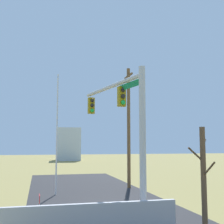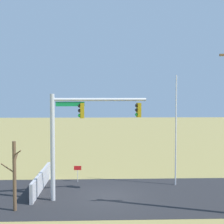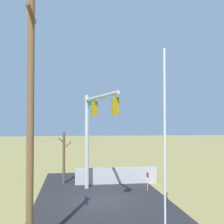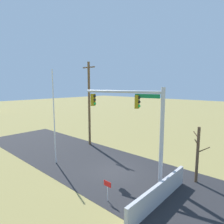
# 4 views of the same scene
# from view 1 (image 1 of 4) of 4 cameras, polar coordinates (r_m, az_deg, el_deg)

# --- Properties ---
(ground_plane) EXTENTS (160.00, 160.00, 0.00)m
(ground_plane) POSITION_cam_1_polar(r_m,az_deg,el_deg) (15.99, -1.20, -18.15)
(ground_plane) COLOR olive
(road_surface) EXTENTS (28.00, 8.00, 0.01)m
(road_surface) POSITION_cam_1_polar(r_m,az_deg,el_deg) (19.85, -3.82, -15.77)
(road_surface) COLOR #232326
(road_surface) RESTS_ON ground_plane
(retaining_fence) EXTENTS (0.20, 6.25, 1.24)m
(retaining_fence) POSITION_cam_1_polar(r_m,az_deg,el_deg) (11.12, -3.75, -20.20)
(retaining_fence) COLOR #A8A8AD
(retaining_fence) RESTS_ON ground_plane
(signal_mast) EXTENTS (6.14, 1.59, 6.64)m
(signal_mast) POSITION_cam_1_polar(r_m,az_deg,el_deg) (13.96, 2.33, -0.92)
(signal_mast) COLOR #B2B5BA
(signal_mast) RESTS_ON ground_plane
(flagpole) EXTENTS (0.10, 0.10, 8.07)m
(flagpole) POSITION_cam_1_polar(r_m,az_deg,el_deg) (20.30, -10.53, -4.05)
(flagpole) COLOR silver
(flagpole) RESTS_ON ground_plane
(utility_pole) EXTENTS (1.90, 0.26, 9.29)m
(utility_pole) POSITION_cam_1_polar(r_m,az_deg,el_deg) (23.19, 3.22, -2.46)
(utility_pole) COLOR brown
(utility_pole) RESTS_ON ground_plane
(bare_tree) EXTENTS (1.27, 1.02, 3.96)m
(bare_tree) POSITION_cam_1_polar(r_m,az_deg,el_deg) (11.60, 17.18, -12.24)
(bare_tree) COLOR brown
(bare_tree) RESTS_ON ground_plane
(open_sign) EXTENTS (0.56, 0.04, 1.22)m
(open_sign) POSITION_cam_1_polar(r_m,az_deg,el_deg) (13.22, -13.78, -16.51)
(open_sign) COLOR silver
(open_sign) RESTS_ON ground_plane
(distant_building) EXTENTS (6.68, 4.97, 6.61)m
(distant_building) POSITION_cam_1_polar(r_m,az_deg,el_deg) (62.57, -8.33, -6.11)
(distant_building) COLOR silver
(distant_building) RESTS_ON ground_plane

